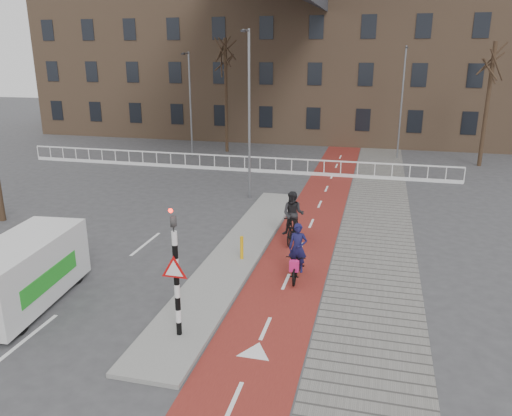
# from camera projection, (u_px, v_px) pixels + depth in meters

# --- Properties ---
(ground) EXTENTS (120.00, 120.00, 0.00)m
(ground) POSITION_uv_depth(u_px,v_px,m) (224.00, 305.00, 14.89)
(ground) COLOR #38383A
(ground) RESTS_ON ground
(bike_lane) EXTENTS (2.50, 60.00, 0.01)m
(bike_lane) POSITION_uv_depth(u_px,v_px,m) (317.00, 210.00, 23.80)
(bike_lane) COLOR maroon
(bike_lane) RESTS_ON ground
(sidewalk) EXTENTS (3.00, 60.00, 0.01)m
(sidewalk) POSITION_uv_depth(u_px,v_px,m) (377.00, 215.00, 23.15)
(sidewalk) COLOR slate
(sidewalk) RESTS_ON ground
(curb_island) EXTENTS (1.80, 16.00, 0.12)m
(curb_island) POSITION_uv_depth(u_px,v_px,m) (238.00, 251.00, 18.73)
(curb_island) COLOR gray
(curb_island) RESTS_ON ground
(traffic_signal) EXTENTS (0.80, 0.80, 3.68)m
(traffic_signal) POSITION_uv_depth(u_px,v_px,m) (176.00, 269.00, 12.56)
(traffic_signal) COLOR black
(traffic_signal) RESTS_ON curb_island
(bollard) EXTENTS (0.12, 0.12, 0.84)m
(bollard) POSITION_uv_depth(u_px,v_px,m) (242.00, 248.00, 17.81)
(bollard) COLOR #DE9F0C
(bollard) RESTS_ON curb_island
(cyclist_near) EXTENTS (0.69, 1.84, 1.91)m
(cyclist_near) POSITION_uv_depth(u_px,v_px,m) (297.00, 260.00, 16.47)
(cyclist_near) COLOR black
(cyclist_near) RESTS_ON bike_lane
(cyclist_far) EXTENTS (0.91, 1.94, 2.05)m
(cyclist_far) POSITION_uv_depth(u_px,v_px,m) (293.00, 221.00, 19.62)
(cyclist_far) COLOR black
(cyclist_far) RESTS_ON bike_lane
(van) EXTENTS (2.27, 4.75, 1.97)m
(van) POSITION_uv_depth(u_px,v_px,m) (22.00, 272.00, 14.66)
(van) COLOR silver
(van) RESTS_ON ground
(railing) EXTENTS (28.00, 0.10, 0.99)m
(railing) POSITION_uv_depth(u_px,v_px,m) (229.00, 166.00, 31.69)
(railing) COLOR silver
(railing) RESTS_ON ground
(townhouse_row) EXTENTS (46.00, 10.00, 15.90)m
(townhouse_row) POSITION_uv_depth(u_px,v_px,m) (301.00, 45.00, 42.87)
(townhouse_row) COLOR #7F6047
(townhouse_row) RESTS_ON ground
(tree_mid) EXTENTS (0.24, 0.24, 8.19)m
(tree_mid) POSITION_uv_depth(u_px,v_px,m) (226.00, 96.00, 36.65)
(tree_mid) COLOR black
(tree_mid) RESTS_ON ground
(tree_right) EXTENTS (0.27, 0.27, 7.86)m
(tree_right) POSITION_uv_depth(u_px,v_px,m) (487.00, 106.00, 31.94)
(tree_right) COLOR black
(tree_right) RESTS_ON ground
(streetlight_near) EXTENTS (0.12, 0.12, 8.28)m
(streetlight_near) POSITION_uv_depth(u_px,v_px,m) (249.00, 117.00, 24.61)
(streetlight_near) COLOR slate
(streetlight_near) RESTS_ON ground
(streetlight_left) EXTENTS (0.12, 0.12, 7.25)m
(streetlight_left) POSITION_uv_depth(u_px,v_px,m) (191.00, 106.00, 35.02)
(streetlight_left) COLOR slate
(streetlight_left) RESTS_ON ground
(streetlight_right) EXTENTS (0.12, 0.12, 7.64)m
(streetlight_right) POSITION_uv_depth(u_px,v_px,m) (401.00, 103.00, 34.52)
(streetlight_right) COLOR slate
(streetlight_right) RESTS_ON ground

